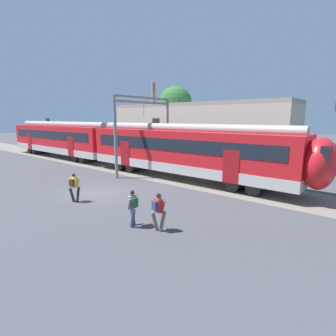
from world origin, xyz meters
name	(u,v)px	position (x,y,z in m)	size (l,w,h in m)	color
ground_plane	(98,193)	(0.00, 0.00, 0.00)	(160.00, 160.00, 0.00)	#424247
track_bed	(98,163)	(-9.38, 6.77, 0.01)	(80.00, 4.40, 0.01)	slate
commuter_train	(112,144)	(-6.90, 6.76, 2.25)	(38.05, 3.07, 4.73)	#B7B2AD
pedestrian_yellow	(74,185)	(0.41, -1.90, 0.99)	(0.54, 0.69, 1.67)	#28282D
pedestrian_grey	(133,205)	(5.58, -2.18, 0.99)	(0.62, 0.59, 1.67)	navy
pedestrian_red	(158,209)	(6.75, -1.81, 0.99)	(0.62, 0.60, 1.67)	#6B6051
catenary_gantry	(144,123)	(-2.47, 6.77, 4.31)	(0.24, 6.64, 6.53)	gray
background_building	(195,131)	(-3.26, 16.00, 3.21)	(21.81, 5.00, 9.20)	beige
street_tree_left	(176,103)	(-6.11, 15.90, 6.50)	(3.92, 3.92, 8.49)	brown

